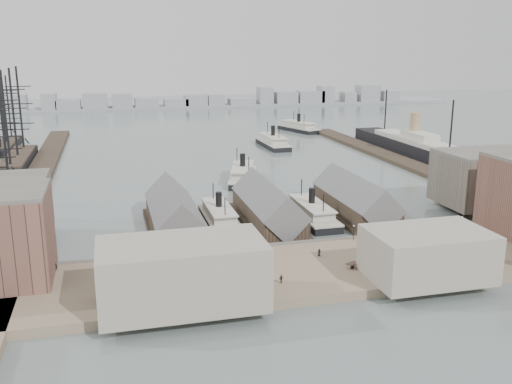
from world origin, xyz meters
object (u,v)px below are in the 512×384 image
object	(u,v)px
ferry_docked_west	(219,216)
horse_cart_right	(362,265)
tram	(434,242)
horse_cart_left	(120,275)
ocean_steamer	(413,146)
horse_cart_center	(253,263)

from	to	relation	value
ferry_docked_west	horse_cart_right	distance (m)	50.53
tram	horse_cart_left	size ratio (longest dim) A/B	2.09
tram	horse_cart_left	distance (m)	71.32
ferry_docked_west	ocean_steamer	distance (m)	131.49
ferry_docked_west	horse_cart_right	xyz separation A→B (m)	(22.23, -45.38, 0.62)
ferry_docked_west	tram	size ratio (longest dim) A/B	2.64
horse_cart_right	horse_cart_center	bearing A→B (deg)	50.03
tram	horse_cart_right	size ratio (longest dim) A/B	2.07
ocean_steamer	horse_cart_right	xyz separation A→B (m)	(-82.77, -124.51, -1.30)
ocean_steamer	tram	xyz separation A→B (m)	(-61.54, -117.82, -0.35)
tram	horse_cart_left	xyz separation A→B (m)	(-71.31, 0.48, -0.97)
ferry_docked_west	ocean_steamer	bearing A→B (deg)	37.00
ferry_docked_west	horse_cart_center	bearing A→B (deg)	-90.09
horse_cart_center	horse_cart_right	size ratio (longest dim) A/B	1.01
horse_cart_right	horse_cart_left	bearing A→B (deg)	59.09
ocean_steamer	horse_cart_right	size ratio (longest dim) A/B	19.75
ocean_steamer	horse_cart_center	size ratio (longest dim) A/B	19.47
ocean_steamer	horse_cart_right	world-z (taller)	ocean_steamer
ocean_steamer	ferry_docked_west	bearing A→B (deg)	-143.00
tram	horse_cart_right	xyz separation A→B (m)	(-21.23, -6.68, -0.95)
horse_cart_center	tram	bearing A→B (deg)	-104.91
ocean_steamer	horse_cart_left	xyz separation A→B (m)	(-132.86, -117.34, -1.32)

